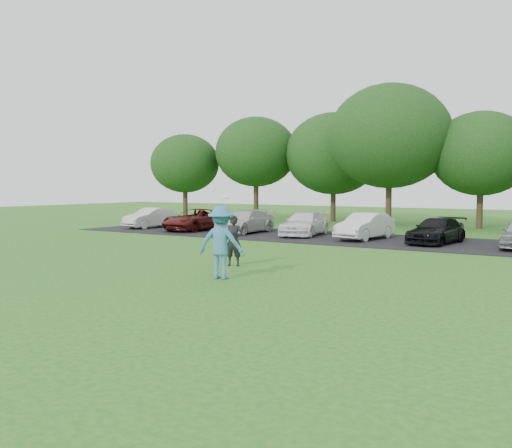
# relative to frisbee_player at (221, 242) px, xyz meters

# --- Properties ---
(ground) EXTENTS (100.00, 100.00, 0.00)m
(ground) POSITION_rel_frisbee_player_xyz_m (-0.76, -0.55, -1.00)
(ground) COLOR #26641C
(ground) RESTS_ON ground
(parking_lot) EXTENTS (32.00, 6.50, 0.03)m
(parking_lot) POSITION_rel_frisbee_player_xyz_m (-0.76, 12.45, -0.99)
(parking_lot) COLOR black
(parking_lot) RESTS_ON ground
(frisbee_player) EXTENTS (1.45, 1.09, 2.29)m
(frisbee_player) POSITION_rel_frisbee_player_xyz_m (0.00, 0.00, 0.00)
(frisbee_player) COLOR teal
(frisbee_player) RESTS_ON ground
(camera_bystander) EXTENTS (0.68, 0.56, 1.60)m
(camera_bystander) POSITION_rel_frisbee_player_xyz_m (-1.11, 2.20, -0.20)
(camera_bystander) COLOR black
(camera_bystander) RESTS_ON ground
(parked_cars) EXTENTS (28.53, 4.71, 1.23)m
(parked_cars) POSITION_rel_frisbee_player_xyz_m (-0.46, 12.41, -0.38)
(parked_cars) COLOR silver
(parked_cars) RESTS_ON parking_lot
(tree_row) EXTENTS (42.39, 9.85, 8.64)m
(tree_row) POSITION_rel_frisbee_player_xyz_m (0.75, 22.21, 3.91)
(tree_row) COLOR #38281C
(tree_row) RESTS_ON ground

